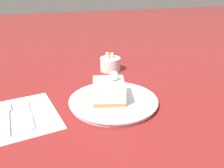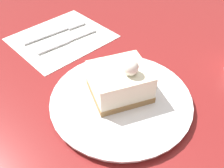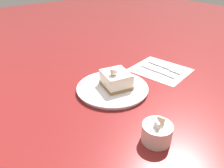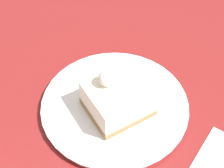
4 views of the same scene
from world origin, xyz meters
name	(u,v)px [view 1 (image 1 of 4)]	position (x,y,z in m)	size (l,w,h in m)	color
ground_plane	(118,98)	(0.00, 0.00, 0.00)	(4.00, 4.00, 0.00)	maroon
plate	(113,101)	(-0.03, -0.03, 0.01)	(0.27, 0.27, 0.01)	white
cake_slice	(109,90)	(-0.04, -0.03, 0.04)	(0.12, 0.12, 0.09)	#9E7547
napkin	(19,117)	(-0.30, -0.03, 0.00)	(0.24, 0.27, 0.00)	white
fork	(7,115)	(-0.33, -0.02, 0.01)	(0.03, 0.18, 0.00)	#B2B2B7
knife	(30,116)	(-0.27, -0.04, 0.01)	(0.03, 0.17, 0.00)	#B2B2B7
sugar_bowl	(110,64)	(0.04, 0.25, 0.03)	(0.08, 0.08, 0.07)	silver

